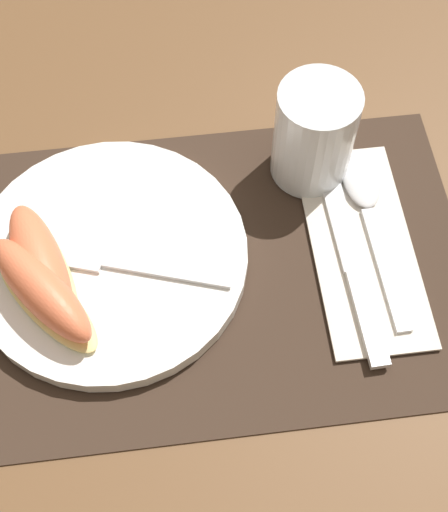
{
  "coord_description": "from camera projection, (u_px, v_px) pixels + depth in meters",
  "views": [
    {
      "loc": [
        -0.03,
        -0.29,
        0.57
      ],
      "look_at": [
        0.01,
        0.0,
        0.02
      ],
      "focal_mm": 50.0,
      "sensor_mm": 36.0,
      "label": 1
    }
  ],
  "objects": [
    {
      "name": "spoon",
      "position": [
        367.0,
        202.0,
        0.66
      ],
      "size": [
        0.04,
        0.19,
        0.01
      ],
      "color": "silver",
      "rests_on": "napkin"
    },
    {
      "name": "fork",
      "position": [
        112.0,
        261.0,
        0.62
      ],
      "size": [
        0.18,
        0.08,
        0.0
      ],
      "color": "silver",
      "rests_on": "plate"
    },
    {
      "name": "placemat",
      "position": [
        216.0,
        269.0,
        0.64
      ],
      "size": [
        0.45,
        0.3,
        0.0
      ],
      "color": "#38281E",
      "rests_on": "ground_plane"
    },
    {
      "name": "plate",
      "position": [
        110.0,
        257.0,
        0.63
      ],
      "size": [
        0.24,
        0.24,
        0.02
      ],
      "color": "white",
      "rests_on": "placemat"
    },
    {
      "name": "napkin",
      "position": [
        362.0,
        246.0,
        0.64
      ],
      "size": [
        0.09,
        0.21,
        0.0
      ],
      "color": "silver",
      "rests_on": "placemat"
    },
    {
      "name": "citrus_wedge_0",
      "position": [
        42.0,
        270.0,
        0.6
      ],
      "size": [
        0.08,
        0.14,
        0.04
      ],
      "color": "#F4DB84",
      "rests_on": "plate"
    },
    {
      "name": "juice_glass",
      "position": [
        313.0,
        139.0,
        0.65
      ],
      "size": [
        0.07,
        0.07,
        0.1
      ],
      "color": "silver",
      "rests_on": "placemat"
    },
    {
      "name": "ground_plane",
      "position": [
        216.0,
        270.0,
        0.64
      ],
      "size": [
        3.0,
        3.0,
        0.0
      ],
      "primitive_type": "plane",
      "color": "brown"
    },
    {
      "name": "citrus_wedge_1",
      "position": [
        42.0,
        291.0,
        0.58
      ],
      "size": [
        0.11,
        0.13,
        0.05
      ],
      "color": "#F4DB84",
      "rests_on": "plate"
    },
    {
      "name": "knife",
      "position": [
        350.0,
        256.0,
        0.63
      ],
      "size": [
        0.03,
        0.22,
        0.01
      ],
      "color": "silver",
      "rests_on": "napkin"
    }
  ]
}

